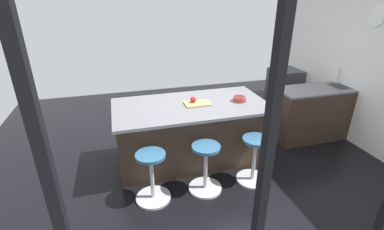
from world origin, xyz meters
name	(u,v)px	position (x,y,z in m)	size (l,w,h in m)	color
ground_plane	(202,155)	(0.00, 0.00, 0.00)	(7.01, 7.01, 0.00)	black
window_panel_rear	(325,228)	(0.00, 2.54, 1.01)	(5.39, 0.12, 2.97)	silver
interior_partition_left	(361,54)	(-2.70, 0.00, 1.49)	(0.15, 5.07, 2.97)	silver
sink_cabinet	(326,111)	(-2.35, -0.10, 0.46)	(1.94, 0.60, 1.19)	#38281E
oven_range	(284,89)	(-2.35, -1.42, 0.44)	(0.60, 0.61, 0.88)	#38383D
kitchen_island	(190,132)	(0.21, 0.05, 0.48)	(2.18, 1.12, 0.95)	#38281E
stool_by_window	(254,161)	(-0.48, 0.79, 0.31)	(0.44, 0.44, 0.66)	#B7B7BC
stool_middle	(206,169)	(0.21, 0.79, 0.31)	(0.44, 0.44, 0.66)	#B7B7BC
stool_near_camera	(152,178)	(0.90, 0.79, 0.31)	(0.44, 0.44, 0.66)	#B7B7BC
cutting_board	(197,104)	(0.13, 0.11, 0.96)	(0.36, 0.24, 0.02)	tan
apple_red	(193,99)	(0.17, 0.07, 1.01)	(0.09, 0.09, 0.09)	red
fruit_bowl	(240,99)	(-0.50, 0.16, 0.99)	(0.19, 0.19, 0.07)	#993833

